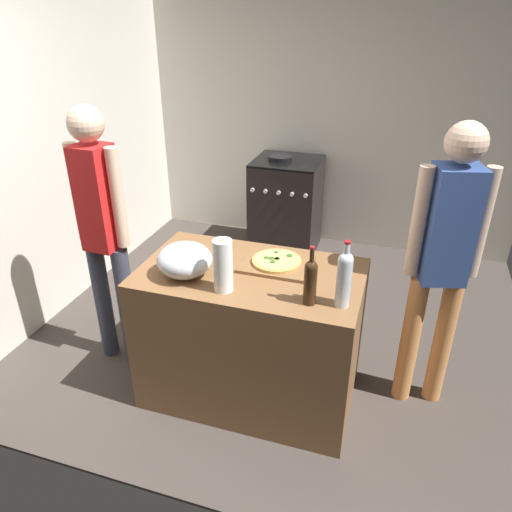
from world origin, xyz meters
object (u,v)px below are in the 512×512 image
paper_towel_roll (223,266)px  stove (286,206)px  pizza (277,261)px  mixing_bowl (185,260)px  wine_bottle_dark (344,277)px  person_in_red (444,255)px  person_in_stripes (102,226)px  wine_bottle_amber (310,280)px

paper_towel_roll → stove: size_ratio=0.30×
pizza → mixing_bowl: (-0.46, -0.26, 0.06)m
pizza → wine_bottle_dark: (0.42, -0.30, 0.13)m
stove → person_in_red: person_in_red is taller
wine_bottle_dark → stove: size_ratio=0.37×
person_in_stripes → mixing_bowl: bearing=-16.9°
pizza → stove: 2.04m
paper_towel_roll → stove: (-0.24, 2.29, -0.56)m
wine_bottle_amber → stove: 2.44m
paper_towel_roll → wine_bottle_amber: wine_bottle_amber is taller
mixing_bowl → person_in_stripes: (-0.65, 0.20, 0.03)m
wine_bottle_dark → wine_bottle_amber: wine_bottle_dark is taller
person_in_stripes → pizza: bearing=3.2°
mixing_bowl → person_in_stripes: size_ratio=0.18×
stove → mixing_bowl: bearing=-90.6°
wine_bottle_dark → stove: bearing=110.9°
pizza → stove: bearing=102.6°
paper_towel_roll → mixing_bowl: bearing=161.8°
pizza → wine_bottle_amber: 0.44m
stove → person_in_red: bearing=-53.3°
wine_bottle_dark → mixing_bowl: bearing=177.2°
paper_towel_roll → wine_bottle_amber: bearing=1.6°
wine_bottle_amber → stove: bearing=107.0°
wine_bottle_dark → person_in_red: (0.48, 0.46, -0.03)m
wine_bottle_amber → person_in_red: person_in_red is taller
stove → person_in_stripes: bearing=-108.6°
person_in_red → paper_towel_roll: bearing=-155.4°
wine_bottle_amber → person_in_red: bearing=37.6°
mixing_bowl → wine_bottle_amber: (0.72, -0.07, 0.04)m
pizza → wine_bottle_dark: size_ratio=0.80×
person_in_red → stove: bearing=126.7°
mixing_bowl → wine_bottle_amber: 0.73m
stove → person_in_red: size_ratio=0.56×
paper_towel_roll → pizza: bearing=60.6°
paper_towel_roll → stove: 2.37m
mixing_bowl → stove: (0.02, 2.20, -0.51)m
pizza → wine_bottle_dark: wine_bottle_dark is taller
paper_towel_roll → wine_bottle_dark: size_ratio=0.82×
mixing_bowl → paper_towel_roll: bearing=-18.2°
wine_bottle_dark → pizza: bearing=144.5°
stove → person_in_stripes: person_in_stripes is taller
wine_bottle_dark → person_in_stripes: person_in_stripes is taller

